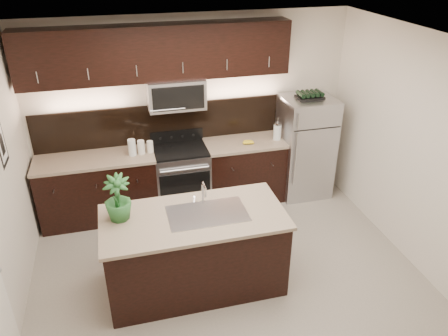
# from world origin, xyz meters

# --- Properties ---
(ground) EXTENTS (4.50, 4.50, 0.00)m
(ground) POSITION_xyz_m (0.00, 0.00, 0.00)
(ground) COLOR gray
(ground) RESTS_ON ground
(room_walls) EXTENTS (4.52, 4.02, 2.71)m
(room_walls) POSITION_xyz_m (-0.11, -0.04, 1.70)
(room_walls) COLOR beige
(room_walls) RESTS_ON ground
(counter_run) EXTENTS (3.51, 0.65, 0.94)m
(counter_run) POSITION_xyz_m (-0.46, 1.69, 0.47)
(counter_run) COLOR black
(counter_run) RESTS_ON ground
(upper_fixtures) EXTENTS (3.49, 0.40, 1.66)m
(upper_fixtures) POSITION_xyz_m (-0.43, 1.84, 2.14)
(upper_fixtures) COLOR black
(upper_fixtures) RESTS_ON counter_run
(island) EXTENTS (1.96, 0.96, 0.94)m
(island) POSITION_xyz_m (-0.39, 0.00, 0.47)
(island) COLOR black
(island) RESTS_ON ground
(sink_faucet) EXTENTS (0.84, 0.50, 0.28)m
(sink_faucet) POSITION_xyz_m (-0.24, 0.01, 0.96)
(sink_faucet) COLOR silver
(sink_faucet) RESTS_ON island
(refrigerator) EXTENTS (0.74, 0.67, 1.53)m
(refrigerator) POSITION_xyz_m (1.63, 1.63, 0.77)
(refrigerator) COLOR #B2B2B7
(refrigerator) RESTS_ON ground
(wine_rack) EXTENTS (0.38, 0.23, 0.09)m
(wine_rack) POSITION_xyz_m (1.63, 1.63, 1.57)
(wine_rack) COLOR black
(wine_rack) RESTS_ON refrigerator
(plant) EXTENTS (0.32, 0.32, 0.50)m
(plant) POSITION_xyz_m (-1.14, 0.15, 1.19)
(plant) COLOR #235826
(plant) RESTS_ON island
(canisters) EXTENTS (0.34, 0.13, 0.23)m
(canisters) POSITION_xyz_m (-0.81, 1.65, 1.04)
(canisters) COLOR silver
(canisters) RESTS_ON counter_run
(french_press) EXTENTS (0.12, 0.12, 0.34)m
(french_press) POSITION_xyz_m (1.17, 1.64, 1.07)
(french_press) COLOR silver
(french_press) RESTS_ON counter_run
(bananas) EXTENTS (0.18, 0.15, 0.05)m
(bananas) POSITION_xyz_m (0.67, 1.61, 0.97)
(bananas) COLOR gold
(bananas) RESTS_ON counter_run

